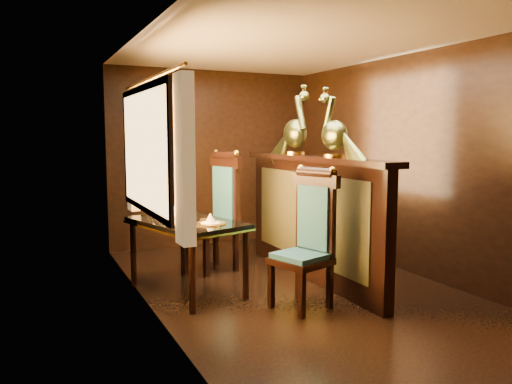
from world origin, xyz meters
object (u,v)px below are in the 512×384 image
chair_right (220,207)px  peacock_left (335,122)px  dining_table (186,227)px  peacock_right (295,121)px  chair_left (310,234)px

chair_right → peacock_left: size_ratio=1.99×
dining_table → chair_right: 0.95m
peacock_right → chair_right: bearing=147.8°
dining_table → peacock_left: bearing=-37.5°
chair_left → chair_right: (-0.28, 1.56, 0.06)m
chair_left → chair_right: bearing=82.6°
chair_left → chair_right: 1.59m
dining_table → peacock_right: (1.38, 0.24, 1.08)m
dining_table → chair_left: bearing=-58.7°
peacock_right → peacock_left: bearing=-90.0°
chair_right → peacock_right: (0.74, -0.47, 1.01)m
peacock_left → peacock_right: (0.00, 0.79, 0.03)m
chair_left → peacock_right: size_ratio=1.69×
chair_right → peacock_right: peacock_right is taller
peacock_left → peacock_right: size_ratio=0.92×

